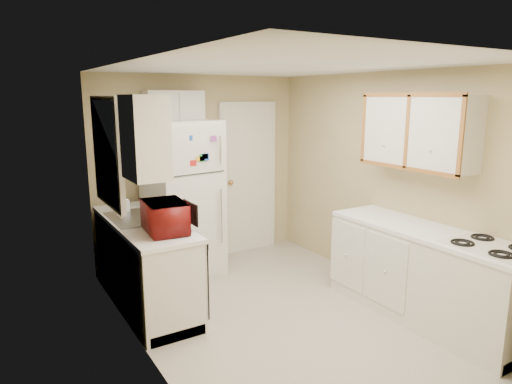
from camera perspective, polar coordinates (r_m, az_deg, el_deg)
floor at (r=4.77m, az=3.23°, el=-14.75°), size 3.80×3.80×0.00m
ceiling at (r=4.27m, az=3.62°, el=15.42°), size 3.80×3.80×0.00m
wall_left at (r=3.77m, az=-14.41°, el=-2.89°), size 3.80×3.80×0.00m
wall_right at (r=5.27m, az=16.03°, el=1.21°), size 3.80×3.80×0.00m
wall_back at (r=5.99m, az=-6.98°, el=2.83°), size 2.80×2.80×0.00m
wall_front at (r=3.06m, az=24.28°, el=-7.03°), size 2.80×2.80×0.00m
left_counter at (r=4.90m, az=-13.72°, el=-8.61°), size 0.60×1.80×0.90m
dishwasher at (r=4.45m, az=-7.71°, el=-9.95°), size 0.03×0.58×0.72m
sink at (r=4.91m, az=-14.49°, el=-3.56°), size 0.54×0.74×0.16m
microwave at (r=4.30m, az=-11.26°, el=-2.98°), size 0.54×0.33×0.34m
soap_bottle at (r=5.16m, az=-16.15°, el=-1.30°), size 0.10×0.10×0.20m
window_blinds at (r=4.70m, az=-17.99°, el=4.77°), size 0.10×0.98×1.08m
upper_cabinet_left at (r=3.92m, az=-13.71°, el=6.63°), size 0.30×0.45×0.70m
refrigerator at (r=5.52m, az=-9.14°, el=-0.84°), size 0.86×0.84×1.87m
cabinet_over_fridge at (r=5.63m, az=-10.32°, el=10.33°), size 0.70×0.30×0.40m
interior_door at (r=6.31m, az=-0.99°, el=1.71°), size 0.86×0.06×2.08m
right_counter at (r=4.75m, az=20.16°, el=-9.64°), size 0.60×2.00×0.90m
stove at (r=4.46m, az=26.70°, el=-12.30°), size 0.54×0.66×0.81m
upper_cabinet_right at (r=4.76m, az=19.64°, el=7.17°), size 0.30×1.20×0.70m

